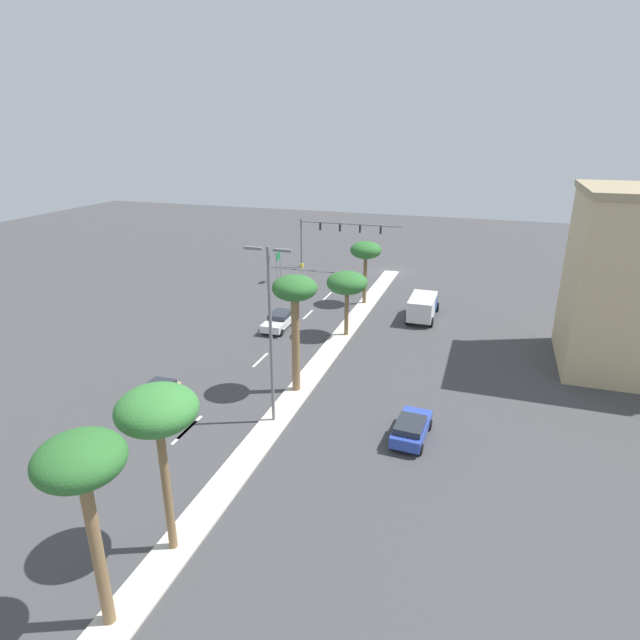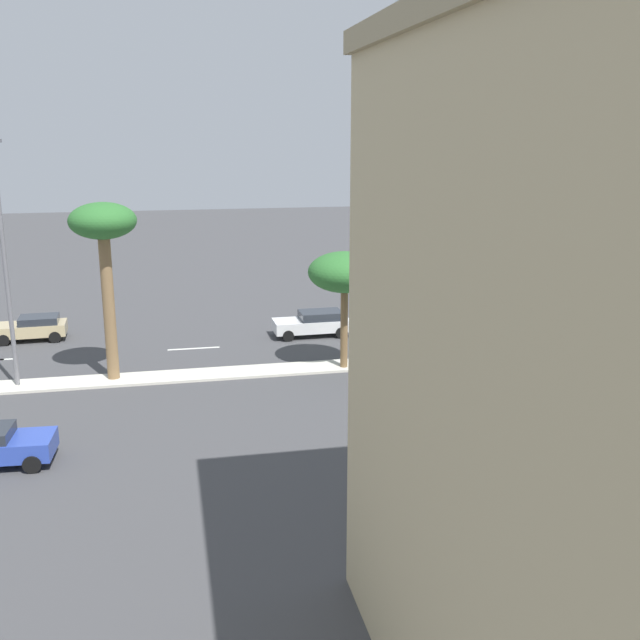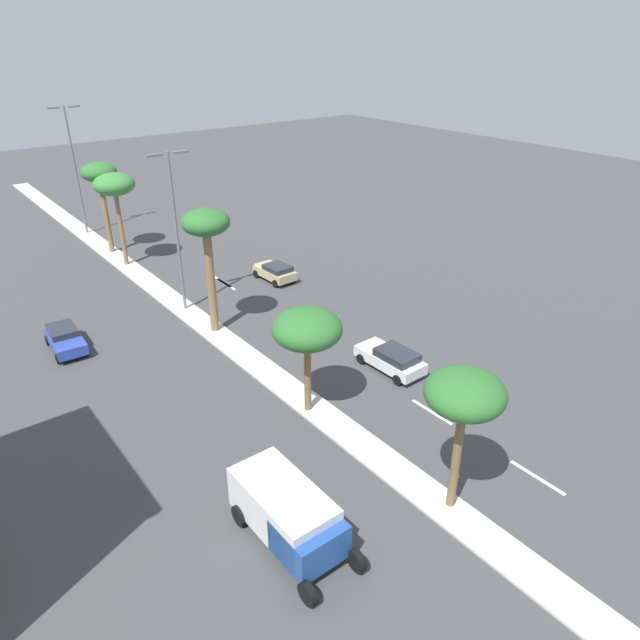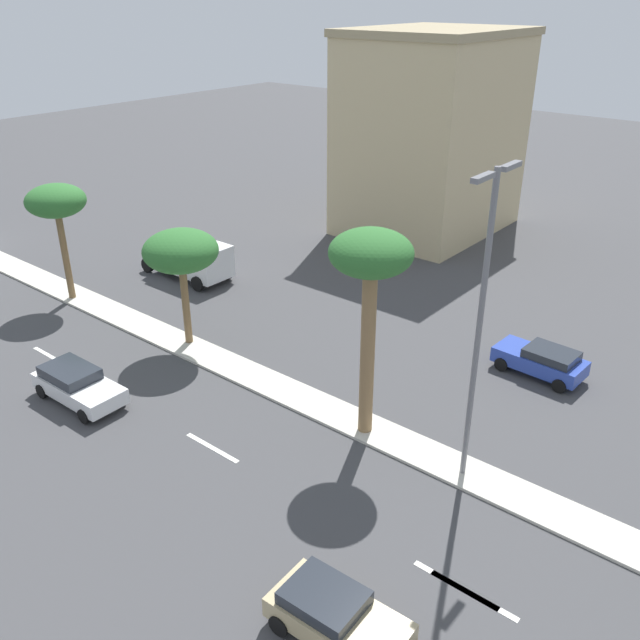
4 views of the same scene
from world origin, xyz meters
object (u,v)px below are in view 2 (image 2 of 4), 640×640
Objects in this scene: street_lamp_inboard at (3,247)px; box_truck at (522,371)px; traffic_signal_gantry at (633,245)px; palm_tree_near at (103,231)px; directional_road_sign at (500,265)px; sedan_white_leading at (314,323)px; sedan_tan_center at (33,327)px; palm_tree_far at (345,273)px; palm_tree_outboard at (517,249)px.

box_truck is (-6.25, -22.06, -5.23)m from street_lamp_inboard.
traffic_signal_gantry is 38.01m from street_lamp_inboard.
street_lamp_inboard is at bearing 91.23° from palm_tree_near.
directional_road_sign is 0.33× the size of street_lamp_inboard.
traffic_signal_gantry is 1.61× the size of palm_tree_near.
box_truck is at bearing -109.66° from palm_tree_near.
sedan_white_leading reaches higher than sedan_tan_center.
palm_tree_near is (-11.78, 25.12, 4.52)m from directional_road_sign.
palm_tree_outboard is at bearing -86.12° from palm_tree_far.
palm_tree_far reaches higher than sedan_white_leading.
directional_road_sign is 0.63× the size of palm_tree_far.
street_lamp_inboard is 2.52× the size of sedan_white_leading.
sedan_white_leading is (-2.32, 21.85, -3.49)m from traffic_signal_gantry.
sedan_tan_center is 0.66× the size of box_truck.
directional_road_sign reaches higher than box_truck.
palm_tree_far is 11.37m from palm_tree_near.
sedan_white_leading is 15.96m from sedan_tan_center.
palm_tree_outboard reaches higher than directional_road_sign.
directional_road_sign is 0.44× the size of palm_tree_near.
directional_road_sign reaches higher than sedan_white_leading.
street_lamp_inboard is 2.84× the size of sedan_tan_center.
sedan_white_leading is (5.76, 9.54, -4.87)m from palm_tree_outboard.
box_truck is at bearing -105.82° from street_lamp_inboard.
directional_road_sign is (3.60, 7.60, -1.68)m from traffic_signal_gantry.
traffic_signal_gantry is at bearing -56.73° from palm_tree_outboard.
palm_tree_far is (-12.30, 13.99, 2.27)m from directional_road_sign.
street_lamp_inboard is 17.30m from sedan_white_leading.
traffic_signal_gantry is at bearing -77.40° from street_lamp_inboard.
palm_tree_near is (0.52, 11.14, 2.25)m from palm_tree_far.
street_lamp_inboard is (-11.88, 29.43, 3.96)m from directional_road_sign.
palm_tree_outboard is at bearing -89.54° from street_lamp_inboard.
street_lamp_inboard is (-8.28, 37.02, 2.29)m from traffic_signal_gantry.
palm_tree_outboard is at bearing -121.12° from sedan_white_leading.
palm_tree_outboard is 0.78× the size of palm_tree_near.
palm_tree_outboard is at bearing -89.70° from palm_tree_near.
directional_road_sign is 19.61m from box_truck.
sedan_tan_center is (8.08, 25.32, -4.89)m from palm_tree_outboard.
palm_tree_far is at bearing -92.68° from palm_tree_near.
palm_tree_far is (-0.63, 9.28, -0.78)m from palm_tree_outboard.
directional_road_sign is at bearing -21.97° from palm_tree_outboard.
palm_tree_near is at bearing -149.03° from sedan_tan_center.
sedan_white_leading is (5.86, -10.88, -6.34)m from palm_tree_near.
palm_tree_near reaches higher than palm_tree_outboard.
sedan_white_leading is (6.39, 0.26, -4.09)m from palm_tree_far.
palm_tree_far is 1.47× the size of sedan_tan_center.
traffic_signal_gantry is 2.31× the size of palm_tree_far.
directional_road_sign is at bearing -64.87° from palm_tree_near.
palm_tree_far is at bearing -118.48° from sedan_tan_center.
traffic_signal_gantry is 33.85m from palm_tree_near.
palm_tree_far is at bearing 48.66° from box_truck.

